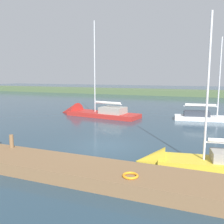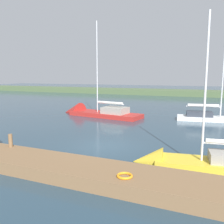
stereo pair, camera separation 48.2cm
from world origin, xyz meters
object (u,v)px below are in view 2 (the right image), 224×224
sailboat_outer_mooring (92,114)px  mooring_post_near (11,141)px  life_ring_buoy (125,176)px  sailboat_near_dock (221,120)px  sailboat_far_left (191,164)px

sailboat_outer_mooring → mooring_post_near: bearing=109.0°
mooring_post_near → life_ring_buoy: (-7.44, 1.36, -0.32)m
mooring_post_near → sailboat_near_dock: sailboat_near_dock is taller
sailboat_outer_mooring → sailboat_near_dock: (-13.93, -1.76, 0.04)m
life_ring_buoy → sailboat_near_dock: 18.66m
sailboat_far_left → sailboat_near_dock: size_ratio=0.91×
sailboat_near_dock → sailboat_outer_mooring: bearing=178.5°
mooring_post_near → sailboat_far_left: 10.00m
mooring_post_near → sailboat_outer_mooring: size_ratio=0.06×
sailboat_far_left → sailboat_near_dock: sailboat_near_dock is taller
sailboat_outer_mooring → sailboat_near_dock: 14.04m
life_ring_buoy → sailboat_near_dock: sailboat_near_dock is taller
life_ring_buoy → sailboat_outer_mooring: (10.27, -16.52, -0.54)m
sailboat_far_left → life_ring_buoy: bearing=50.8°
life_ring_buoy → sailboat_near_dock: (-3.66, -18.29, -0.50)m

